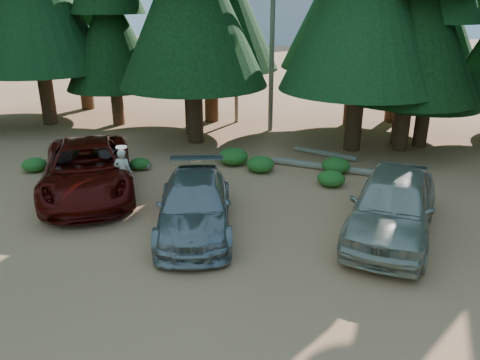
{
  "coord_description": "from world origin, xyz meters",
  "views": [
    {
      "loc": [
        2.56,
        -9.24,
        6.35
      ],
      "look_at": [
        0.71,
        3.88,
        1.25
      ],
      "focal_mm": 35.0,
      "sensor_mm": 36.0,
      "label": 1
    }
  ],
  "objects_px": {
    "silver_minivan_right": "(393,205)",
    "frisbee_player": "(123,172)",
    "silver_minivan_center": "(195,205)",
    "log_right": "(325,167)",
    "log_mid": "(325,153)",
    "log_left": "(105,164)",
    "red_pickup": "(87,169)"
  },
  "relations": [
    {
      "from": "silver_minivan_right",
      "to": "frisbee_player",
      "type": "relative_size",
      "value": 3.24
    },
    {
      "from": "silver_minivan_center",
      "to": "log_right",
      "type": "bearing_deg",
      "value": 44.18
    },
    {
      "from": "log_right",
      "to": "log_mid",
      "type": "bearing_deg",
      "value": 102.96
    },
    {
      "from": "log_mid",
      "to": "log_right",
      "type": "relative_size",
      "value": 0.66
    },
    {
      "from": "silver_minivan_center",
      "to": "log_right",
      "type": "relative_size",
      "value": 1.18
    },
    {
      "from": "log_left",
      "to": "log_right",
      "type": "relative_size",
      "value": 0.88
    },
    {
      "from": "red_pickup",
      "to": "frisbee_player",
      "type": "bearing_deg",
      "value": -45.59
    },
    {
      "from": "silver_minivan_center",
      "to": "log_right",
      "type": "xyz_separation_m",
      "value": [
        3.95,
        5.7,
        -0.61
      ]
    },
    {
      "from": "silver_minivan_center",
      "to": "frisbee_player",
      "type": "relative_size",
      "value": 3.06
    },
    {
      "from": "silver_minivan_center",
      "to": "silver_minivan_right",
      "type": "bearing_deg",
      "value": -7.03
    },
    {
      "from": "log_mid",
      "to": "log_right",
      "type": "xyz_separation_m",
      "value": [
        -0.06,
        -1.85,
        0.02
      ]
    },
    {
      "from": "silver_minivan_center",
      "to": "frisbee_player",
      "type": "distance_m",
      "value": 3.18
    },
    {
      "from": "frisbee_player",
      "to": "silver_minivan_center",
      "type": "bearing_deg",
      "value": 150.87
    },
    {
      "from": "silver_minivan_right",
      "to": "frisbee_player",
      "type": "xyz_separation_m",
      "value": [
        -8.42,
        1.14,
        0.13
      ]
    },
    {
      "from": "silver_minivan_center",
      "to": "log_mid",
      "type": "height_order",
      "value": "silver_minivan_center"
    },
    {
      "from": "silver_minivan_right",
      "to": "frisbee_player",
      "type": "height_order",
      "value": "frisbee_player"
    },
    {
      "from": "frisbee_player",
      "to": "log_mid",
      "type": "xyz_separation_m",
      "value": [
        6.78,
        6.0,
        -0.95
      ]
    },
    {
      "from": "red_pickup",
      "to": "log_right",
      "type": "bearing_deg",
      "value": -0.39
    },
    {
      "from": "silver_minivan_right",
      "to": "log_right",
      "type": "relative_size",
      "value": 1.25
    },
    {
      "from": "red_pickup",
      "to": "silver_minivan_right",
      "type": "height_order",
      "value": "silver_minivan_right"
    },
    {
      "from": "silver_minivan_center",
      "to": "red_pickup",
      "type": "bearing_deg",
      "value": 142.19
    },
    {
      "from": "frisbee_player",
      "to": "log_left",
      "type": "distance_m",
      "value": 4.05
    },
    {
      "from": "log_left",
      "to": "log_right",
      "type": "height_order",
      "value": "log_right"
    },
    {
      "from": "silver_minivan_right",
      "to": "log_right",
      "type": "xyz_separation_m",
      "value": [
        -1.71,
        5.3,
        -0.8
      ]
    },
    {
      "from": "red_pickup",
      "to": "silver_minivan_right",
      "type": "xyz_separation_m",
      "value": [
        9.98,
        -1.78,
        0.05
      ]
    },
    {
      "from": "red_pickup",
      "to": "silver_minivan_right",
      "type": "bearing_deg",
      "value": -33.54
    },
    {
      "from": "frisbee_player",
      "to": "red_pickup",
      "type": "bearing_deg",
      "value": -22.09
    },
    {
      "from": "frisbee_player",
      "to": "log_right",
      "type": "xyz_separation_m",
      "value": [
        6.71,
        4.15,
        -0.93
      ]
    },
    {
      "from": "silver_minivan_right",
      "to": "log_left",
      "type": "relative_size",
      "value": 1.42
    },
    {
      "from": "frisbee_player",
      "to": "log_right",
      "type": "distance_m",
      "value": 7.95
    },
    {
      "from": "silver_minivan_center",
      "to": "log_left",
      "type": "distance_m",
      "value": 6.92
    },
    {
      "from": "log_left",
      "to": "log_mid",
      "type": "distance_m",
      "value": 9.31
    }
  ]
}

